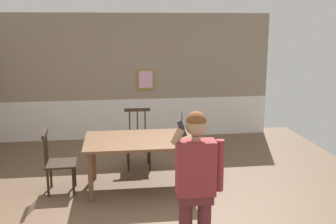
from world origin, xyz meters
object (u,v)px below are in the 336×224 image
Objects in this scene: chair_near_window at (58,162)px; chair_by_doorway at (138,140)px; dining_table at (142,144)px; person_figure at (196,180)px.

chair_near_window is 1.55m from chair_by_doorway.
dining_table is 2.18m from person_figure.
dining_table is 1.68× the size of chair_by_doorway.
dining_table is 1.85× the size of chair_near_window.
chair_near_window reaches higher than dining_table.
chair_by_doorway is 0.62× the size of person_figure.
dining_table is at bearing 89.83° from chair_by_doorway.
chair_near_window is 0.56× the size of person_figure.
person_figure reaches higher than chair_near_window.
chair_by_doorway is (1.24, 0.92, 0.03)m from chair_near_window.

